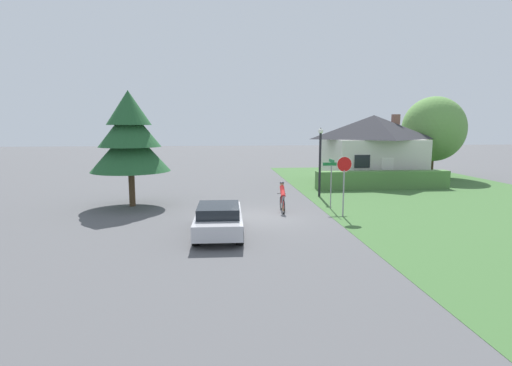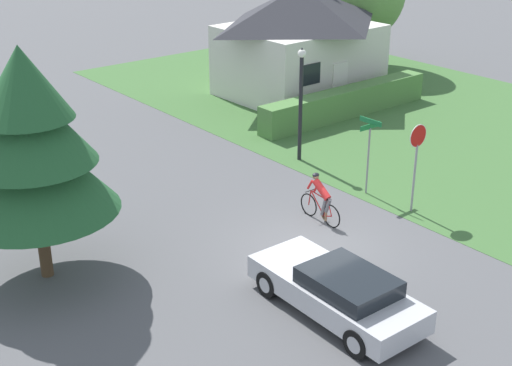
{
  "view_description": "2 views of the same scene",
  "coord_description": "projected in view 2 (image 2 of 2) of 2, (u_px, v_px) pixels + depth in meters",
  "views": [
    {
      "loc": [
        -1.83,
        -18.13,
        4.19
      ],
      "look_at": [
        -0.14,
        0.14,
        1.59
      ],
      "focal_mm": 28.0,
      "sensor_mm": 36.0,
      "label": 1
    },
    {
      "loc": [
        -12.38,
        -12.69,
        9.57
      ],
      "look_at": [
        -0.09,
        2.42,
        1.13
      ],
      "focal_mm": 50.0,
      "sensor_mm": 36.0,
      "label": 2
    }
  ],
  "objects": [
    {
      "name": "conifer_tall_near",
      "position": [
        30.0,
        143.0,
        17.1
      ],
      "size": [
        4.08,
        4.08,
        6.04
      ],
      "color": "#4C3823",
      "rests_on": "ground"
    },
    {
      "name": "street_name_sign",
      "position": [
        369.0,
        142.0,
        22.6
      ],
      "size": [
        0.9,
        0.9,
        2.55
      ],
      "color": "gray",
      "rests_on": "ground"
    },
    {
      "name": "grass_verge_right",
      "position": [
        446.0,
        127.0,
        29.42
      ],
      "size": [
        16.0,
        36.0,
        0.01
      ],
      "primitive_type": "cube",
      "color": "#3D6633",
      "rests_on": "ground"
    },
    {
      "name": "hedge_row",
      "position": [
        346.0,
        102.0,
        30.5
      ],
      "size": [
        9.08,
        0.9,
        1.23
      ],
      "primitive_type": "cube",
      "color": "#4C7A3D",
      "rests_on": "ground"
    },
    {
      "name": "ground_plane",
      "position": [
        313.0,
        246.0,
        20.01
      ],
      "size": [
        140.0,
        140.0,
        0.0
      ],
      "primitive_type": "plane",
      "color": "#515154"
    },
    {
      "name": "cottage_house",
      "position": [
        300.0,
        39.0,
        32.88
      ],
      "size": [
        7.19,
        5.81,
        5.12
      ],
      "rotation": [
        0.0,
        0.0,
        0.02
      ],
      "color": "beige",
      "rests_on": "ground"
    },
    {
      "name": "street_lamp",
      "position": [
        301.0,
        94.0,
        25.07
      ],
      "size": [
        0.3,
        0.3,
        4.14
      ],
      "color": "black",
      "rests_on": "ground"
    },
    {
      "name": "stop_sign",
      "position": [
        417.0,
        151.0,
        21.27
      ],
      "size": [
        0.71,
        0.07,
        2.83
      ],
      "rotation": [
        0.0,
        0.0,
        3.12
      ],
      "color": "gray",
      "rests_on": "ground"
    },
    {
      "name": "cyclist",
      "position": [
        321.0,
        199.0,
        21.17
      ],
      "size": [
        0.44,
        1.74,
        1.5
      ],
      "rotation": [
        0.0,
        0.0,
        1.55
      ],
      "color": "black",
      "rests_on": "ground"
    },
    {
      "name": "sedan_left_lane",
      "position": [
        338.0,
        291.0,
        16.66
      ],
      "size": [
        1.92,
        4.54,
        1.23
      ],
      "rotation": [
        0.0,
        0.0,
        1.55
      ],
      "color": "#BCBCC1",
      "rests_on": "ground"
    }
  ]
}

